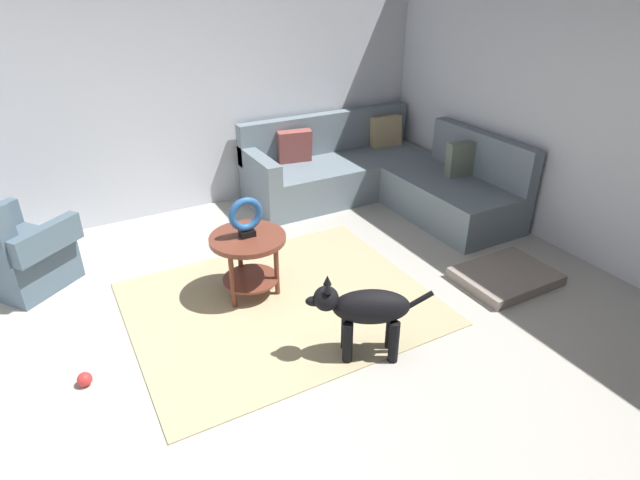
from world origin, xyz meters
TOP-DOWN VIEW (x-y plane):
  - ground_plane at (0.00, 0.00)m, footprint 6.00×6.00m
  - wall_back at (0.00, 2.94)m, footprint 6.00×0.12m
  - wall_right at (2.94, 0.00)m, footprint 0.12×6.00m
  - area_rug at (0.15, 0.70)m, footprint 2.30×1.90m
  - sectional_couch at (1.99, 2.01)m, footprint 2.20×2.25m
  - armchair at (-1.63, 1.96)m, footprint 0.96×1.00m
  - side_table at (-0.01, 0.94)m, footprint 0.60×0.60m
  - torus_sculpture at (-0.01, 0.94)m, footprint 0.28×0.08m
  - dog_bed_mat at (1.98, 0.08)m, footprint 0.80×0.60m
  - dog at (0.39, -0.13)m, footprint 0.78×0.45m
  - dog_toy_ball at (-1.34, 0.49)m, footprint 0.09×0.09m

SIDE VIEW (x-z plane):
  - ground_plane at x=0.00m, z-range -0.10..0.00m
  - area_rug at x=0.15m, z-range 0.00..0.01m
  - dog_bed_mat at x=1.98m, z-range 0.00..0.09m
  - dog_toy_ball at x=-1.34m, z-range 0.00..0.09m
  - sectional_couch at x=1.99m, z-range -0.15..0.73m
  - armchair at x=-1.63m, z-range -0.12..0.76m
  - dog at x=0.39m, z-range 0.06..0.69m
  - side_table at x=-0.01m, z-range 0.15..0.69m
  - torus_sculpture at x=-0.01m, z-range 0.55..0.87m
  - wall_back at x=0.00m, z-range 0.00..2.70m
  - wall_right at x=2.94m, z-range 0.00..2.70m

